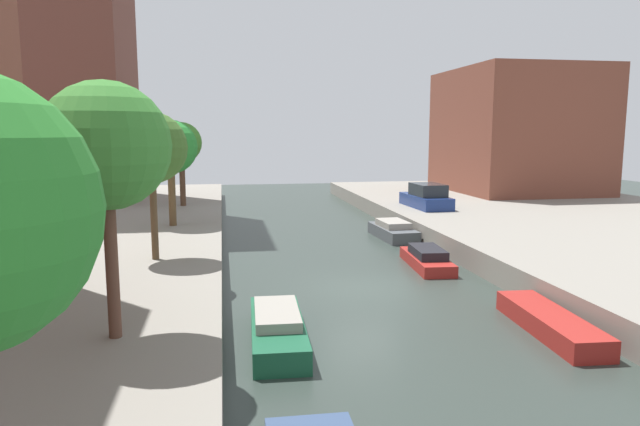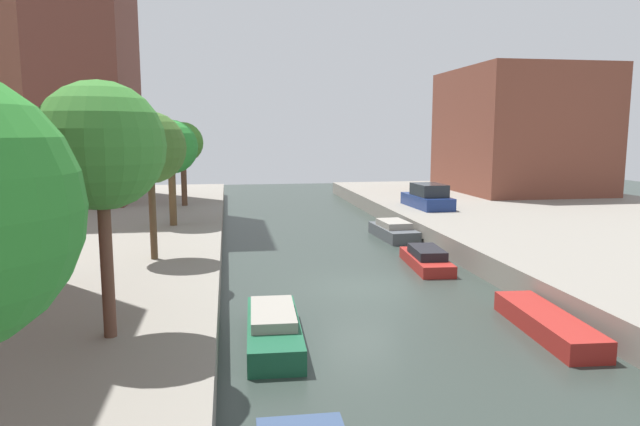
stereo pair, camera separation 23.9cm
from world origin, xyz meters
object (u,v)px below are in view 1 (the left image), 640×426
low_block_right (516,131)px  street_tree_1 (106,147)px  street_tree_3 (170,148)px  moored_boat_right_4 (393,231)px  moored_boat_right_2 (550,323)px  moored_boat_right_3 (427,259)px  street_tree_4 (181,143)px  parked_car (426,198)px  moored_boat_left_2 (277,329)px  street_tree_2 (151,148)px

low_block_right → street_tree_1: size_ratio=2.03×
street_tree_1 → street_tree_3: (0.00, 15.76, -0.45)m
low_block_right → street_tree_1: bearing=-131.7°
moored_boat_right_4 → moored_boat_right_2: bearing=-89.6°
moored_boat_right_3 → moored_boat_right_2: bearing=-85.5°
moored_boat_right_3 → street_tree_4: bearing=127.1°
parked_car → moored_boat_right_4: 5.77m
street_tree_4 → moored_boat_left_2: (3.86, -21.92, -4.54)m
street_tree_1 → moored_boat_right_4: street_tree_1 is taller
street_tree_4 → street_tree_3: bearing=-90.0°
street_tree_2 → parked_car: size_ratio=1.18×
moored_boat_left_2 → moored_boat_right_4: moored_boat_right_4 is taller
moored_boat_left_2 → moored_boat_right_4: (7.57, 14.03, 0.02)m
moored_boat_right_2 → street_tree_3: bearing=128.1°
parked_car → moored_boat_right_4: parked_car is taller
parked_car → low_block_right: bearing=38.9°
moored_boat_right_2 → street_tree_4: bearing=117.1°
low_block_right → moored_boat_left_2: 34.87m
street_tree_1 → moored_boat_right_3: 15.06m
street_tree_4 → moored_boat_right_3: 18.64m
moored_boat_right_3 → low_block_right: bearing=53.2°
low_block_right → moored_boat_right_4: low_block_right is taller
moored_boat_left_2 → moored_boat_right_2: bearing=-4.3°
street_tree_1 → parked_car: bearing=53.4°
moored_boat_right_2 → moored_boat_right_4: bearing=90.4°
parked_car → moored_boat_right_3: parked_car is taller
street_tree_4 → moored_boat_right_3: bearing=-52.9°
low_block_right → parked_car: low_block_right is taller
street_tree_2 → moored_boat_right_3: bearing=5.5°
street_tree_4 → moored_boat_left_2: 22.72m
moored_boat_right_2 → moored_boat_right_3: size_ratio=1.11×
low_block_right → moored_boat_right_2: size_ratio=2.53×
parked_car → moored_boat_left_2: bearing=-120.9°
moored_boat_left_2 → moored_boat_right_2: (7.68, -0.58, -0.10)m
street_tree_1 → parked_car: (14.92, 20.07, -3.70)m
moored_boat_right_2 → moored_boat_right_3: 8.12m
street_tree_4 → moored_boat_right_3: street_tree_4 is taller
street_tree_2 → street_tree_3: (0.00, 7.68, -0.19)m
street_tree_3 → street_tree_4: 7.78m
low_block_right → moored_boat_right_2: bearing=-116.7°
low_block_right → street_tree_3: bearing=-153.3°
low_block_right → street_tree_4: (-25.39, -4.98, -0.80)m
street_tree_3 → low_block_right: bearing=26.7°
street_tree_2 → street_tree_1: bearing=-90.0°
street_tree_1 → moored_boat_left_2: bearing=22.7°
street_tree_2 → parked_car: (14.92, 11.99, -3.44)m
street_tree_2 → parked_car: bearing=38.8°
street_tree_2 → street_tree_3: 7.68m
low_block_right → parked_car: bearing=-141.1°
parked_car → moored_boat_right_2: bearing=-100.1°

